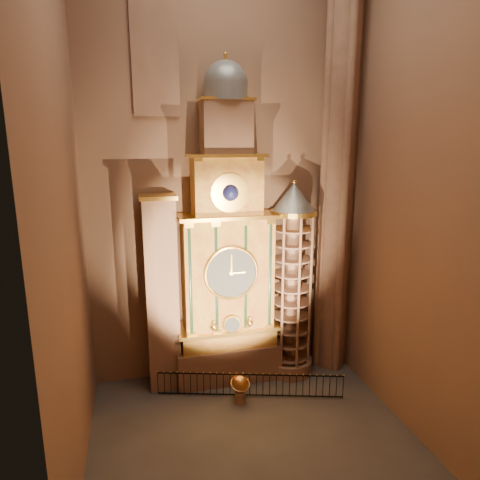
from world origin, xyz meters
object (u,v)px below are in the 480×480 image
object	(u,v)px
astronomical_clock	(227,261)
stair_turret	(291,283)
celestial_globe	(240,387)
portrait_tower	(162,294)
iron_railing	(250,385)

from	to	relation	value
astronomical_clock	stair_turret	world-z (taller)	astronomical_clock
astronomical_clock	celestial_globe	world-z (taller)	astronomical_clock
portrait_tower	iron_railing	bearing A→B (deg)	-28.23
iron_railing	astronomical_clock	bearing A→B (deg)	107.06
portrait_tower	celestial_globe	distance (m)	6.07
iron_railing	celestial_globe	bearing A→B (deg)	-151.77
celestial_globe	iron_railing	bearing A→B (deg)	28.23
astronomical_clock	portrait_tower	world-z (taller)	astronomical_clock
astronomical_clock	iron_railing	world-z (taller)	astronomical_clock
astronomical_clock	celestial_globe	distance (m)	6.33
portrait_tower	celestial_globe	size ratio (longest dim) A/B	7.17
iron_railing	stair_turret	bearing A→B (deg)	33.84
astronomical_clock	portrait_tower	xyz separation A→B (m)	(-3.40, 0.02, -1.53)
portrait_tower	astronomical_clock	bearing A→B (deg)	-0.29
iron_railing	portrait_tower	bearing A→B (deg)	151.77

